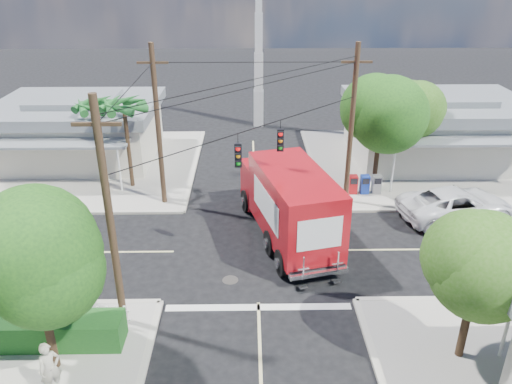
{
  "coord_description": "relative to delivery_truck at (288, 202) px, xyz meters",
  "views": [
    {
      "loc": [
        -0.37,
        -20.56,
        12.77
      ],
      "look_at": [
        0.0,
        2.0,
        2.2
      ],
      "focal_mm": 35.0,
      "sensor_mm": 36.0,
      "label": 1
    }
  ],
  "objects": [
    {
      "name": "palm_nw_front",
      "position": [
        -9.07,
        6.23,
        3.07
      ],
      "size": [
        3.01,
        3.08,
        5.59
      ],
      "color": "#422D1C",
      "rests_on": "sidewalk_nw"
    },
    {
      "name": "picket_fence",
      "position": [
        -9.37,
        -6.87,
        -1.29
      ],
      "size": [
        5.94,
        0.06,
        1.0
      ],
      "color": "silver",
      "rests_on": "sidewalk_sw"
    },
    {
      "name": "road_markings",
      "position": [
        -1.57,
        -2.75,
        -1.96
      ],
      "size": [
        32.0,
        32.0,
        0.01
      ],
      "color": "beige",
      "rests_on": "ground"
    },
    {
      "name": "tree_sw_front",
      "position": [
        -8.56,
        -8.82,
        2.36
      ],
      "size": [
        3.88,
        3.78,
        6.03
      ],
      "color": "#422D1C",
      "rests_on": "sidewalk_sw"
    },
    {
      "name": "tree_se",
      "position": [
        5.44,
        -8.52,
        2.07
      ],
      "size": [
        3.67,
        3.54,
        5.62
      ],
      "color": "#422D1C",
      "rests_on": "sidewalk_se"
    },
    {
      "name": "hedge_sw",
      "position": [
        -9.57,
        -7.67,
        -1.28
      ],
      "size": [
        6.2,
        1.2,
        1.1
      ],
      "primitive_type": "cube",
      "color": "#174619",
      "rests_on": "sidewalk_sw"
    },
    {
      "name": "pedestrian",
      "position": [
        -8.24,
        -9.89,
        -0.88
      ],
      "size": [
        0.82,
        0.8,
        1.9
      ],
      "primitive_type": "imported",
      "rotation": [
        0.0,
        0.0,
        0.72
      ],
      "color": "beige",
      "rests_on": "sidewalk_sw"
    },
    {
      "name": "building_ne",
      "position": [
        10.93,
        10.69,
        0.35
      ],
      "size": [
        11.8,
        10.2,
        4.5
      ],
      "color": "beige",
      "rests_on": "sidewalk_ne"
    },
    {
      "name": "palm_nw_back",
      "position": [
        -11.07,
        7.73,
        2.7
      ],
      "size": [
        3.01,
        3.08,
        5.19
      ],
      "color": "#422D1C",
      "rests_on": "sidewalk_nw"
    },
    {
      "name": "ground",
      "position": [
        -1.57,
        -1.27,
        -1.97
      ],
      "size": [
        120.0,
        120.0,
        0.0
      ],
      "primitive_type": "plane",
      "color": "black",
      "rests_on": "ground"
    },
    {
      "name": "delivery_truck",
      "position": [
        0.0,
        0.0,
        0.0
      ],
      "size": [
        4.76,
        9.32,
        3.88
      ],
      "color": "black",
      "rests_on": "ground"
    },
    {
      "name": "sidewalk_ne",
      "position": [
        9.31,
        9.61,
        -1.9
      ],
      "size": [
        14.12,
        14.12,
        0.14
      ],
      "color": "#A29D93",
      "rests_on": "ground"
    },
    {
      "name": "building_nw",
      "position": [
        -13.57,
        11.19,
        0.25
      ],
      "size": [
        10.8,
        10.2,
        4.3
      ],
      "color": "beige",
      "rests_on": "sidewalk_nw"
    },
    {
      "name": "tree_ne_back",
      "position": [
        8.24,
        7.68,
        2.22
      ],
      "size": [
        3.77,
        3.66,
        5.82
      ],
      "color": "#422D1C",
      "rests_on": "sidewalk_ne"
    },
    {
      "name": "parked_car",
      "position": [
        9.18,
        1.82,
        -1.11
      ],
      "size": [
        6.67,
        4.08,
        1.73
      ],
      "primitive_type": "imported",
      "rotation": [
        0.0,
        0.0,
        1.78
      ],
      "color": "silver",
      "rests_on": "ground"
    },
    {
      "name": "sidewalk_nw",
      "position": [
        -12.45,
        9.61,
        -1.9
      ],
      "size": [
        14.12,
        14.12,
        0.14
      ],
      "color": "#A29D93",
      "rests_on": "ground"
    },
    {
      "name": "tree_ne_front",
      "position": [
        5.64,
        5.48,
        2.8
      ],
      "size": [
        4.21,
        4.14,
        6.66
      ],
      "color": "#422D1C",
      "rests_on": "sidewalk_ne"
    },
    {
      "name": "vending_boxes",
      "position": [
        4.93,
        4.93,
        -1.28
      ],
      "size": [
        1.9,
        0.5,
        1.1
      ],
      "color": "#A50E13",
      "rests_on": "sidewalk_ne"
    },
    {
      "name": "radio_tower",
      "position": [
        -1.07,
        18.73,
        3.67
      ],
      "size": [
        0.8,
        0.8,
        17.0
      ],
      "color": "silver",
      "rests_on": "ground"
    },
    {
      "name": "utility_poles",
      "position": [
        -3.16,
        0.33,
        2.7
      ],
      "size": [
        12.0,
        10.68,
        9.0
      ],
      "color": "#473321",
      "rests_on": "ground"
    }
  ]
}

